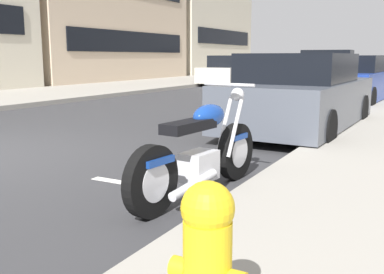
{
  "coord_description": "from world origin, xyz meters",
  "views": [
    {
      "loc": [
        -3.91,
        -5.85,
        1.41
      ],
      "look_at": [
        -0.12,
        -3.78,
        0.63
      ],
      "focal_mm": 41.73,
      "sensor_mm": 36.0,
      "label": 1
    }
  ],
  "objects_px": {
    "parked_car_mid_block": "(300,95)",
    "crossing_truck": "(327,62)",
    "parked_car_near_corner": "(377,74)",
    "parked_car_at_intersection": "(353,81)",
    "parked_motorcycle": "(201,154)",
    "car_opposite_curb": "(233,71)",
    "fire_hydrant": "(207,257)"
  },
  "relations": [
    {
      "from": "parked_car_mid_block",
      "to": "parked_motorcycle",
      "type": "bearing_deg",
      "value": -175.86
    },
    {
      "from": "parked_car_mid_block",
      "to": "parked_car_at_intersection",
      "type": "height_order",
      "value": "parked_car_mid_block"
    },
    {
      "from": "parked_motorcycle",
      "to": "parked_car_at_intersection",
      "type": "xyz_separation_m",
      "value": [
        10.3,
        0.19,
        0.25
      ]
    },
    {
      "from": "parked_car_at_intersection",
      "to": "fire_hydrant",
      "type": "bearing_deg",
      "value": -169.73
    },
    {
      "from": "parked_car_at_intersection",
      "to": "car_opposite_curb",
      "type": "distance_m",
      "value": 9.52
    },
    {
      "from": "parked_motorcycle",
      "to": "car_opposite_curb",
      "type": "height_order",
      "value": "car_opposite_curb"
    },
    {
      "from": "crossing_truck",
      "to": "parked_car_mid_block",
      "type": "bearing_deg",
      "value": 101.03
    },
    {
      "from": "parked_car_mid_block",
      "to": "parked_car_near_corner",
      "type": "bearing_deg",
      "value": 1.68
    },
    {
      "from": "parked_car_near_corner",
      "to": "fire_hydrant",
      "type": "height_order",
      "value": "parked_car_near_corner"
    },
    {
      "from": "parked_car_at_intersection",
      "to": "car_opposite_curb",
      "type": "height_order",
      "value": "car_opposite_curb"
    },
    {
      "from": "parked_car_at_intersection",
      "to": "crossing_truck",
      "type": "height_order",
      "value": "crossing_truck"
    },
    {
      "from": "crossing_truck",
      "to": "fire_hydrant",
      "type": "bearing_deg",
      "value": 101.18
    },
    {
      "from": "fire_hydrant",
      "to": "parked_car_near_corner",
      "type": "bearing_deg",
      "value": 4.25
    },
    {
      "from": "parked_motorcycle",
      "to": "parked_car_near_corner",
      "type": "distance_m",
      "value": 16.6
    },
    {
      "from": "car_opposite_curb",
      "to": "fire_hydrant",
      "type": "relative_size",
      "value": 6.05
    },
    {
      "from": "parked_motorcycle",
      "to": "crossing_truck",
      "type": "height_order",
      "value": "crossing_truck"
    },
    {
      "from": "parked_motorcycle",
      "to": "parked_car_near_corner",
      "type": "height_order",
      "value": "parked_car_near_corner"
    },
    {
      "from": "parked_motorcycle",
      "to": "fire_hydrant",
      "type": "distance_m",
      "value": 2.58
    },
    {
      "from": "parked_car_mid_block",
      "to": "fire_hydrant",
      "type": "relative_size",
      "value": 6.07
    },
    {
      "from": "parked_motorcycle",
      "to": "fire_hydrant",
      "type": "relative_size",
      "value": 2.96
    },
    {
      "from": "crossing_truck",
      "to": "car_opposite_curb",
      "type": "bearing_deg",
      "value": 84.08
    },
    {
      "from": "parked_car_near_corner",
      "to": "crossing_truck",
      "type": "xyz_separation_m",
      "value": [
        15.01,
        5.32,
        0.3
      ]
    },
    {
      "from": "parked_motorcycle",
      "to": "car_opposite_curb",
      "type": "relative_size",
      "value": 0.49
    },
    {
      "from": "parked_car_near_corner",
      "to": "crossing_truck",
      "type": "distance_m",
      "value": 15.93
    },
    {
      "from": "parked_car_mid_block",
      "to": "parked_car_at_intersection",
      "type": "distance_m",
      "value": 5.86
    },
    {
      "from": "parked_motorcycle",
      "to": "car_opposite_curb",
      "type": "distance_m",
      "value": 18.33
    },
    {
      "from": "parked_car_at_intersection",
      "to": "parked_car_near_corner",
      "type": "bearing_deg",
      "value": 3.89
    },
    {
      "from": "parked_car_mid_block",
      "to": "crossing_truck",
      "type": "relative_size",
      "value": 0.88
    },
    {
      "from": "parked_car_mid_block",
      "to": "parked_car_near_corner",
      "type": "relative_size",
      "value": 0.96
    },
    {
      "from": "parked_car_mid_block",
      "to": "parked_car_near_corner",
      "type": "distance_m",
      "value": 12.15
    },
    {
      "from": "parked_car_at_intersection",
      "to": "car_opposite_curb",
      "type": "xyz_separation_m",
      "value": [
        6.63,
        6.83,
        0.01
      ]
    },
    {
      "from": "parked_car_mid_block",
      "to": "parked_car_at_intersection",
      "type": "relative_size",
      "value": 1.0
    }
  ]
}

